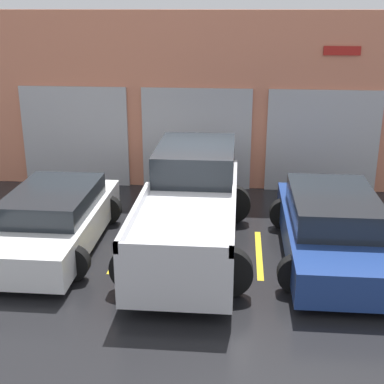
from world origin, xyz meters
The scene contains 7 objects.
ground_plane centered at (0.00, 0.00, 0.00)m, with size 28.00×28.00×0.00m, color black.
shophouse_building centered at (-0.01, 3.28, 2.25)m, with size 12.31×0.68×4.60m.
pickup_truck centered at (0.00, -0.79, 0.87)m, with size 2.46×5.31×1.84m.
sedan_white centered at (-2.78, -1.05, 0.58)m, with size 2.20×4.28×1.21m.
sedan_side centered at (2.78, -1.05, 0.61)m, with size 2.27×4.55×1.29m.
parking_stripe_left centered at (-1.39, -1.08, 0.00)m, with size 0.12×2.20×0.01m, color gold.
parking_stripe_centre centered at (1.39, -1.08, 0.00)m, with size 0.12×2.20×0.01m, color gold.
Camera 1 is at (0.92, -10.83, 4.71)m, focal length 50.00 mm.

